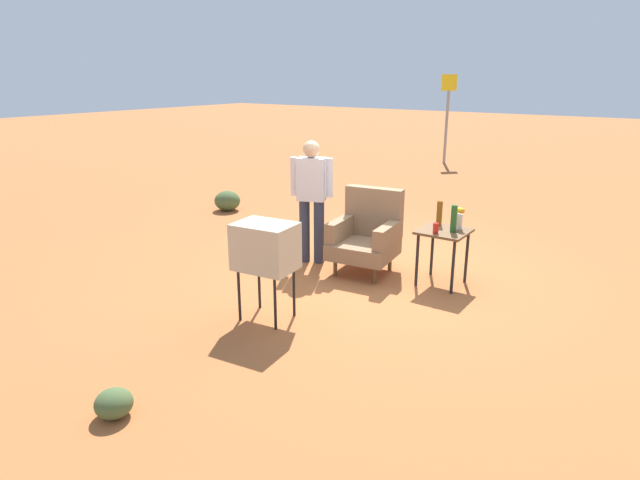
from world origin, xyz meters
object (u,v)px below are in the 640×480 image
side_table (443,239)px  person_standing (312,194)px  flower_vase (459,217)px  tv_on_stand (266,247)px  road_sign (447,114)px  armchair (367,234)px  bottle_wine_green (454,219)px  soda_can_red (436,228)px  bottle_tall_amber (439,213)px

side_table → person_standing: size_ratio=0.41×
person_standing → flower_vase: 1.92m
tv_on_stand → flower_vase: tv_on_stand is taller
side_table → road_sign: 9.57m
person_standing → armchair: bearing=8.5°
side_table → bottle_wine_green: bearing=-4.3°
soda_can_red → flower_vase: (0.15, 0.33, 0.09)m
road_sign → soda_can_red: 9.71m
road_sign → bottle_tall_amber: road_sign is taller
soda_can_red → bottle_tall_amber: bearing=107.1°
armchair → soda_can_red: bearing=-3.7°
soda_can_red → bottle_tall_amber: (-0.11, 0.36, 0.09)m
person_standing → side_table: bearing=7.5°
person_standing → flower_vase: size_ratio=6.19×
armchair → person_standing: size_ratio=0.65×
side_table → bottle_tall_amber: 0.35m
tv_on_stand → person_standing: bearing=110.6°
person_standing → soda_can_red: 1.74m
road_sign → bottle_wine_green: 9.60m
bottle_tall_amber → tv_on_stand: bearing=-114.6°
road_sign → person_standing: bearing=-78.9°
person_standing → road_sign: size_ratio=0.67×
bottle_wine_green → bottle_tall_amber: bearing=143.1°
road_sign → bottle_wine_green: size_ratio=7.63×
flower_vase → tv_on_stand: bearing=-120.5°
soda_can_red → flower_vase: 0.37m
soda_can_red → person_standing: bearing=-178.2°
road_sign → bottle_wine_green: bearing=-67.5°
side_table → soda_can_red: size_ratio=5.57×
armchair → flower_vase: size_ratio=4.00×
tv_on_stand → bottle_tall_amber: size_ratio=3.43×
flower_vase → bottle_wine_green: bearing=-91.4°
side_table → bottle_tall_amber: size_ratio=2.27×
bottle_wine_green → flower_vase: size_ratio=1.21×
bottle_wine_green → flower_vase: bottle_wine_green is taller
person_standing → bottle_tall_amber: size_ratio=5.47×
bottle_tall_amber → bottle_wine_green: (0.26, -0.19, 0.01)m
bottle_tall_amber → bottle_wine_green: bearing=-36.9°
road_sign → bottle_tall_amber: size_ratio=8.13×
bottle_wine_green → armchair: bearing=-174.5°
flower_vase → bottle_tall_amber: bearing=172.4°
person_standing → road_sign: (-1.79, 9.08, 0.44)m
road_sign → side_table: bearing=-68.1°
bottle_tall_amber → bottle_wine_green: 0.32m
flower_vase → side_table: bearing=-127.6°
side_table → bottle_wine_green: 0.29m
armchair → bottle_wine_green: 1.15m
bottle_tall_amber → flower_vase: bearing=-7.6°
tv_on_stand → soda_can_red: bearing=58.5°
person_standing → road_sign: 9.27m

